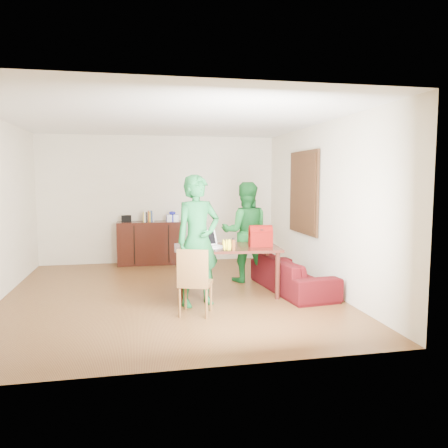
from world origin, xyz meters
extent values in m
cube|color=#4B2412|center=(0.00, 0.00, -0.05)|extent=(5.00, 5.50, 0.10)
cube|color=white|center=(0.00, 0.00, 2.75)|extent=(5.00, 5.50, 0.10)
cube|color=beige|center=(0.00, 2.80, 1.35)|extent=(5.00, 0.10, 2.70)
cube|color=beige|center=(0.00, -2.80, 1.35)|extent=(5.00, 0.10, 2.70)
cube|color=beige|center=(2.55, 0.00, 1.35)|extent=(0.10, 5.50, 2.70)
cube|color=#3F2614|center=(2.46, 0.70, 1.55)|extent=(0.04, 1.28, 1.48)
cube|color=#452914|center=(2.43, 0.70, 1.55)|extent=(0.01, 1.18, 1.36)
cube|color=black|center=(-0.20, 2.51, 0.45)|extent=(1.40, 0.45, 0.90)
cube|color=black|center=(-0.70, 2.51, 0.97)|extent=(0.20, 0.14, 0.14)
cube|color=#B6B9C1|center=(0.25, 2.51, 0.97)|extent=(0.24, 0.22, 0.14)
ellipsoid|color=#191BA7|center=(0.25, 2.51, 1.08)|extent=(0.14, 0.14, 0.07)
cube|color=black|center=(0.87, -0.17, 0.73)|extent=(1.67, 1.02, 0.04)
cylinder|color=black|center=(0.12, -0.49, 0.36)|extent=(0.07, 0.07, 0.71)
cylinder|color=black|center=(1.56, -0.60, 0.36)|extent=(0.07, 0.07, 0.71)
cylinder|color=black|center=(0.18, 0.25, 0.36)|extent=(0.07, 0.07, 0.71)
cylinder|color=black|center=(1.62, 0.14, 0.36)|extent=(0.07, 0.07, 0.71)
cube|color=brown|center=(0.26, -1.08, 0.42)|extent=(0.52, 0.51, 0.05)
cube|color=brown|center=(0.20, -1.25, 0.67)|extent=(0.39, 0.16, 0.46)
imported|color=#135927|center=(0.36, -0.65, 0.93)|extent=(0.79, 0.65, 1.86)
imported|color=#13551E|center=(1.37, 0.64, 0.87)|extent=(0.94, 0.79, 1.74)
cube|color=white|center=(0.62, -0.23, 0.76)|extent=(0.44, 0.37, 0.02)
cube|color=black|center=(0.62, -0.23, 0.89)|extent=(0.37, 0.22, 0.23)
cylinder|color=#5F3215|center=(0.90, -0.52, 0.84)|extent=(0.06, 0.06, 0.18)
cube|color=#6D0A07|center=(1.39, -0.24, 0.88)|extent=(0.37, 0.23, 0.26)
imported|color=#360707|center=(1.95, -0.17, 0.27)|extent=(0.92, 1.91, 0.54)
camera|label=1|loc=(-0.48, -6.71, 1.81)|focal=35.00mm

